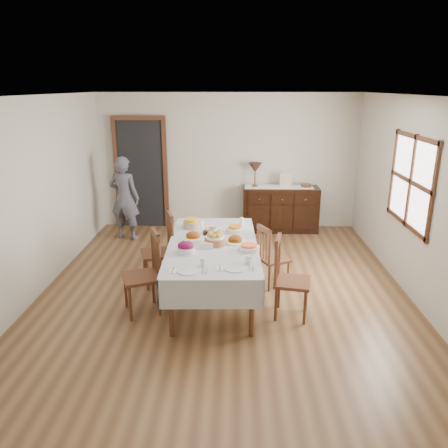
{
  "coord_description": "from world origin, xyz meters",
  "views": [
    {
      "loc": [
        0.15,
        -5.45,
        2.71
      ],
      "look_at": [
        0.0,
        0.1,
        0.95
      ],
      "focal_mm": 35.0,
      "sensor_mm": 36.0,
      "label": 1
    }
  ],
  "objects_px": {
    "chair_left_near": "(145,272)",
    "table_lamp": "(255,168)",
    "chair_left_far": "(161,249)",
    "person": "(124,195)",
    "sideboard": "(280,209)",
    "chair_right_near": "(288,277)",
    "dining_table": "(213,250)",
    "chair_right_far": "(271,256)"
  },
  "relations": [
    {
      "from": "chair_left_near",
      "to": "table_lamp",
      "type": "xyz_separation_m",
      "value": [
        1.47,
        3.3,
        0.69
      ]
    },
    {
      "from": "chair_left_far",
      "to": "person",
      "type": "distance_m",
      "value": 2.17
    },
    {
      "from": "chair_left_near",
      "to": "person",
      "type": "xyz_separation_m",
      "value": [
        -0.91,
        2.73,
        0.29
      ]
    },
    {
      "from": "sideboard",
      "to": "table_lamp",
      "type": "distance_m",
      "value": 0.93
    },
    {
      "from": "chair_left_near",
      "to": "sideboard",
      "type": "xyz_separation_m",
      "value": [
        1.97,
        3.27,
        -0.1
      ]
    },
    {
      "from": "chair_right_near",
      "to": "table_lamp",
      "type": "bearing_deg",
      "value": 16.16
    },
    {
      "from": "dining_table",
      "to": "sideboard",
      "type": "bearing_deg",
      "value": 66.26
    },
    {
      "from": "dining_table",
      "to": "chair_left_near",
      "type": "distance_m",
      "value": 0.91
    },
    {
      "from": "dining_table",
      "to": "chair_left_far",
      "type": "relative_size",
      "value": 2.19
    },
    {
      "from": "chair_right_far",
      "to": "person",
      "type": "bearing_deg",
      "value": 25.99
    },
    {
      "from": "chair_left_near",
      "to": "chair_right_near",
      "type": "xyz_separation_m",
      "value": [
        1.74,
        -0.06,
        -0.02
      ]
    },
    {
      "from": "person",
      "to": "table_lamp",
      "type": "relative_size",
      "value": 3.55
    },
    {
      "from": "sideboard",
      "to": "person",
      "type": "bearing_deg",
      "value": -169.36
    },
    {
      "from": "chair_left_far",
      "to": "sideboard",
      "type": "height_order",
      "value": "chair_left_far"
    },
    {
      "from": "chair_right_far",
      "to": "table_lamp",
      "type": "relative_size",
      "value": 1.94
    },
    {
      "from": "sideboard",
      "to": "person",
      "type": "relative_size",
      "value": 0.88
    },
    {
      "from": "chair_right_near",
      "to": "table_lamp",
      "type": "height_order",
      "value": "table_lamp"
    },
    {
      "from": "chair_right_near",
      "to": "person",
      "type": "xyz_separation_m",
      "value": [
        -2.66,
        2.79,
        0.3
      ]
    },
    {
      "from": "chair_left_far",
      "to": "chair_right_far",
      "type": "xyz_separation_m",
      "value": [
        1.54,
        -0.04,
        -0.07
      ]
    },
    {
      "from": "person",
      "to": "table_lamp",
      "type": "distance_m",
      "value": 2.48
    },
    {
      "from": "chair_left_near",
      "to": "chair_left_far",
      "type": "distance_m",
      "value": 0.81
    },
    {
      "from": "chair_left_near",
      "to": "person",
      "type": "bearing_deg",
      "value": 176.23
    },
    {
      "from": "dining_table",
      "to": "person",
      "type": "height_order",
      "value": "person"
    },
    {
      "from": "chair_left_near",
      "to": "chair_left_far",
      "type": "bearing_deg",
      "value": 153.38
    },
    {
      "from": "chair_right_near",
      "to": "table_lamp",
      "type": "xyz_separation_m",
      "value": [
        -0.28,
        3.36,
        0.71
      ]
    },
    {
      "from": "chair_left_near",
      "to": "sideboard",
      "type": "bearing_deg",
      "value": 126.65
    },
    {
      "from": "sideboard",
      "to": "table_lamp",
      "type": "bearing_deg",
      "value": 176.45
    },
    {
      "from": "chair_left_near",
      "to": "chair_right_far",
      "type": "xyz_separation_m",
      "value": [
        1.6,
        0.77,
        -0.08
      ]
    },
    {
      "from": "person",
      "to": "sideboard",
      "type": "bearing_deg",
      "value": -156.14
    },
    {
      "from": "chair_right_near",
      "to": "chair_right_far",
      "type": "bearing_deg",
      "value": 21.26
    },
    {
      "from": "chair_left_far",
      "to": "person",
      "type": "xyz_separation_m",
      "value": [
        -0.97,
        1.92,
        0.29
      ]
    },
    {
      "from": "chair_left_near",
      "to": "table_lamp",
      "type": "distance_m",
      "value": 3.68
    },
    {
      "from": "chair_left_far",
      "to": "person",
      "type": "bearing_deg",
      "value": -170.44
    },
    {
      "from": "chair_left_far",
      "to": "sideboard",
      "type": "relative_size",
      "value": 0.72
    },
    {
      "from": "dining_table",
      "to": "chair_left_near",
      "type": "relative_size",
      "value": 2.17
    },
    {
      "from": "dining_table",
      "to": "person",
      "type": "xyz_separation_m",
      "value": [
        -1.72,
        2.34,
        0.14
      ]
    },
    {
      "from": "table_lamp",
      "to": "chair_left_far",
      "type": "bearing_deg",
      "value": -119.39
    },
    {
      "from": "chair_left_far",
      "to": "table_lamp",
      "type": "distance_m",
      "value": 2.95
    },
    {
      "from": "chair_left_near",
      "to": "chair_right_near",
      "type": "relative_size",
      "value": 1.04
    },
    {
      "from": "dining_table",
      "to": "chair_left_near",
      "type": "height_order",
      "value": "chair_left_near"
    },
    {
      "from": "dining_table",
      "to": "chair_right_near",
      "type": "relative_size",
      "value": 2.24
    },
    {
      "from": "chair_right_far",
      "to": "person",
      "type": "relative_size",
      "value": 0.55
    }
  ]
}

